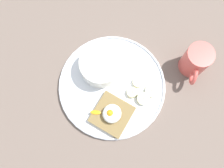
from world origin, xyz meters
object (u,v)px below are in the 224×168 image
Objects in this scene: toast_slice at (112,115)px; banana_slice_back at (132,93)px; poached_egg at (112,114)px; banana_slice_right at (151,91)px; banana_slice_front at (138,82)px; coffee_mug at (196,61)px; banana_slice_left at (143,99)px; oatmeal_bowl at (101,66)px.

toast_slice and banana_slice_back have the same top height.
banana_slice_right is (-11.23, 6.51, -2.18)cm from poached_egg.
poached_egg is 1.79× the size of banana_slice_front.
banana_slice_left is at bearing -26.00° from coffee_mug.
banana_slice_back is 0.71× the size of banana_slice_right.
poached_egg is at bearing -30.09° from banana_slice_right.
toast_slice is at bearing -33.67° from banana_slice_left.
oatmeal_bowl is 11.48cm from banana_slice_front.
poached_egg is (0.05, -0.11, 1.94)cm from toast_slice.
banana_slice_back is 0.33× the size of coffee_mug.
banana_slice_front is 0.86× the size of banana_slice_left.
coffee_mug reaches higher than banana_slice_left.
poached_egg reaches higher than banana_slice_left.
coffee_mug is at bearing 144.63° from banana_slice_back.
banana_slice_back is at bearing 166.07° from poached_egg.
banana_slice_front is 4.49cm from banana_slice_right.
banana_slice_left is (-8.15, 5.50, -2.05)cm from poached_egg.
toast_slice is 1.97× the size of banana_slice_left.
poached_egg is 8.65cm from banana_slice_back.
banana_slice_right is at bearing -27.81° from coffee_mug.
banana_slice_right is (0.38, 4.47, -0.03)cm from banana_slice_front.
banana_slice_front is at bearing 179.79° from banana_slice_back.
oatmeal_bowl is 13.87cm from toast_slice.
banana_slice_front is (-11.56, 1.93, -0.21)cm from toast_slice.
coffee_mug reaches higher than oatmeal_bowl.
banana_slice_front is 16.87cm from coffee_mug.
toast_slice reaches higher than banana_slice_front.
banana_slice_left is 3.48cm from banana_slice_back.
banana_slice_left is 0.47× the size of coffee_mug.
toast_slice is 0.92× the size of coffee_mug.
toast_slice reaches higher than banana_slice_right.
coffee_mug reaches higher than poached_egg.
poached_egg is (10.20, 9.12, -0.13)cm from oatmeal_bowl.
toast_slice is 2.82× the size of banana_slice_back.
oatmeal_bowl reaches higher than toast_slice.
toast_slice is 9.73cm from banana_slice_left.
banana_slice_left is (3.47, 3.47, 0.10)cm from banana_slice_front.
oatmeal_bowl reaches higher than banana_slice_right.
oatmeal_bowl is at bearing -58.52° from coffee_mug.
toast_slice and banana_slice_left have the same top height.
oatmeal_bowl is 1.11× the size of coffee_mug.
coffee_mug reaches higher than banana_slice_front.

